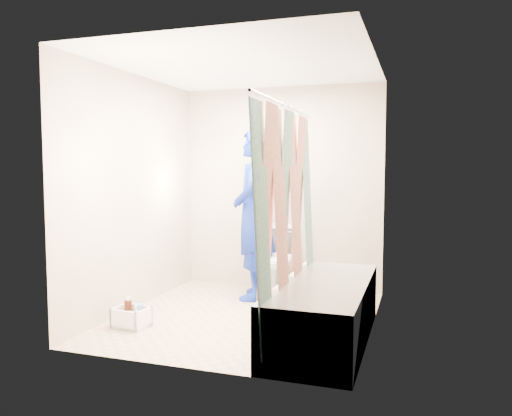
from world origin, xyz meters
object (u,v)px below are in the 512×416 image
(toilet, at_px, (275,261))
(plumber, at_px, (254,214))
(bathtub, at_px, (324,310))
(cleaning_caddy, at_px, (132,318))

(toilet, height_order, plumber, plumber)
(bathtub, relative_size, plumber, 0.93)
(toilet, bearing_deg, bathtub, -76.63)
(bathtub, bearing_deg, plumber, 131.29)
(bathtub, distance_m, plumber, 1.66)
(toilet, xyz_separation_m, plumber, (-0.21, -0.16, 0.54))
(toilet, bearing_deg, plumber, -160.13)
(toilet, bearing_deg, cleaning_caddy, -139.85)
(bathtub, height_order, plumber, plumber)
(toilet, distance_m, cleaning_caddy, 1.78)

